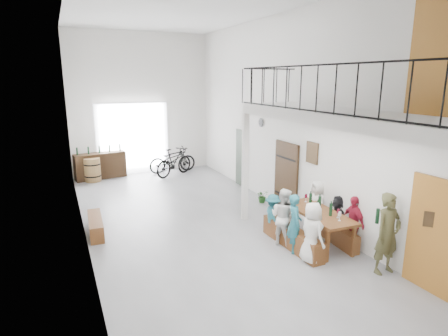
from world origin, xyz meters
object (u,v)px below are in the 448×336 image
bicycle_near (172,160)px  oak_barrel (93,170)px  tasting_table (318,215)px  bench_inner (292,238)px  host_standing (388,234)px  serving_counter (100,166)px  side_bench (96,225)px

bicycle_near → oak_barrel: bearing=89.9°
tasting_table → bicycle_near: bearing=101.3°
bench_inner → oak_barrel: oak_barrel is taller
bench_inner → host_standing: bearing=-59.4°
tasting_table → host_standing: host_standing is taller
oak_barrel → serving_counter: 0.48m
tasting_table → side_bench: tasting_table is taller
side_bench → host_standing: (5.00, -4.35, 0.61)m
bicycle_near → side_bench: bearing=143.6°
oak_barrel → serving_counter: serving_counter is taller
tasting_table → oak_barrel: oak_barrel is taller
host_standing → bicycle_near: bearing=97.3°
bench_inner → serving_counter: size_ratio=1.06×
bench_inner → side_bench: bench_inner is taller
serving_counter → host_standing: (4.25, -9.79, 0.32)m
side_bench → bicycle_near: size_ratio=0.74×
side_bench → bench_inner: bearing=-33.7°
oak_barrel → bicycle_near: bicycle_near is taller
bench_inner → serving_counter: bearing=111.3°
serving_counter → bench_inner: bearing=-76.4°
tasting_table → bench_inner: tasting_table is taller
side_bench → oak_barrel: (0.43, 5.09, 0.24)m
tasting_table → oak_barrel: size_ratio=2.27×
bench_inner → bicycle_near: bearing=92.8°
side_bench → serving_counter: 5.50m
tasting_table → side_bench: (-4.61, 2.74, -0.50)m
bench_inner → oak_barrel: bearing=114.2°
side_bench → serving_counter: bearing=82.1°
tasting_table → serving_counter: (-3.86, 8.18, -0.21)m
tasting_table → host_standing: (0.39, -1.61, 0.11)m
bench_inner → host_standing: (1.02, -1.70, 0.59)m
host_standing → bicycle_near: size_ratio=0.84×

